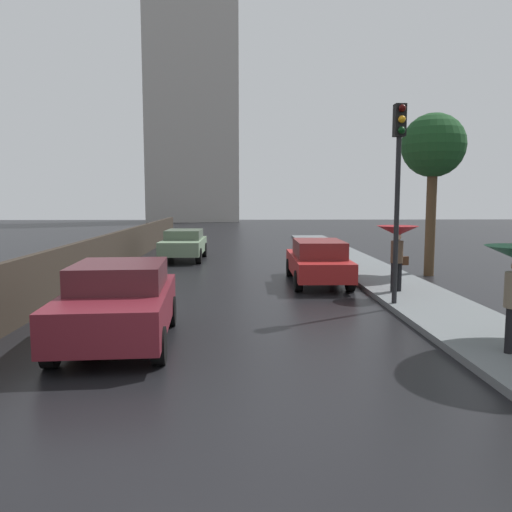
# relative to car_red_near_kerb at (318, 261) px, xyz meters

# --- Properties ---
(ground) EXTENTS (120.00, 120.00, 0.00)m
(ground) POSITION_rel_car_red_near_kerb_xyz_m (-2.86, -10.50, -0.72)
(ground) COLOR black
(car_red_near_kerb) EXTENTS (1.77, 4.45, 1.39)m
(car_red_near_kerb) POSITION_rel_car_red_near_kerb_xyz_m (0.00, 0.00, 0.00)
(car_red_near_kerb) COLOR maroon
(car_red_near_kerb) RESTS_ON ground
(car_green_mid_road) EXTENTS (1.83, 3.89, 1.32)m
(car_green_mid_road) POSITION_rel_car_red_near_kerb_xyz_m (-4.92, 6.39, -0.01)
(car_green_mid_road) COLOR slate
(car_green_mid_road) RESTS_ON ground
(car_maroon_far_ahead) EXTENTS (2.11, 3.99, 1.48)m
(car_maroon_far_ahead) POSITION_rel_car_red_near_kerb_xyz_m (-4.71, -6.57, 0.05)
(car_maroon_far_ahead) COLOR maroon
(car_maroon_far_ahead) RESTS_ON ground
(pedestrian_with_umbrella_near) EXTENTS (1.12, 1.12, 1.80)m
(pedestrian_with_umbrella_near) POSITION_rel_car_red_near_kerb_xyz_m (1.83, -2.19, 0.90)
(pedestrian_with_umbrella_near) COLOR black
(pedestrian_with_umbrella_near) RESTS_ON sidewalk_strip
(traffic_light) EXTENTS (0.26, 0.39, 4.74)m
(traffic_light) POSITION_rel_car_red_near_kerb_xyz_m (1.30, -3.81, 2.68)
(traffic_light) COLOR black
(traffic_light) RESTS_ON sidewalk_strip
(street_tree_mid) EXTENTS (2.16, 2.16, 5.57)m
(street_tree_mid) POSITION_rel_car_red_near_kerb_xyz_m (4.14, 1.54, 3.66)
(street_tree_mid) COLOR #4C3823
(street_tree_mid) RESTS_ON ground
(distant_tower) EXTENTS (11.21, 7.41, 32.23)m
(distant_tower) POSITION_rel_car_red_near_kerb_xyz_m (-8.12, 44.99, 13.82)
(distant_tower) COLOR #9E9993
(distant_tower) RESTS_ON ground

